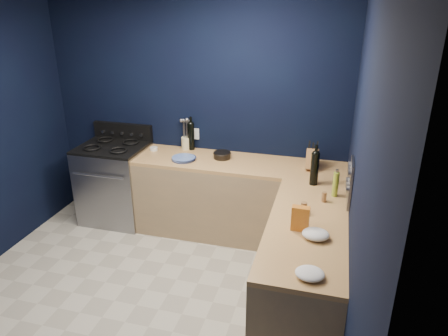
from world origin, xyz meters
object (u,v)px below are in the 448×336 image
(utensil_crock, at_px, (186,143))
(knife_block, at_px, (312,159))
(crouton_bag, at_px, (300,219))
(plate_stack, at_px, (184,158))
(gas_range, at_px, (116,184))

(utensil_crock, xyz_separation_m, knife_block, (1.47, -0.22, 0.03))
(utensil_crock, relative_size, crouton_bag, 0.72)
(plate_stack, xyz_separation_m, crouton_bag, (1.39, -1.17, 0.08))
(gas_range, relative_size, plate_stack, 3.56)
(utensil_crock, height_order, knife_block, knife_block)
(plate_stack, relative_size, crouton_bag, 1.29)
(gas_range, bearing_deg, knife_block, 1.21)
(plate_stack, xyz_separation_m, utensil_crock, (-0.09, 0.35, 0.06))
(gas_range, relative_size, knife_block, 4.31)
(gas_range, distance_m, knife_block, 2.37)
(gas_range, height_order, knife_block, knife_block)
(utensil_crock, xyz_separation_m, crouton_bag, (1.48, -1.51, 0.03))
(gas_range, xyz_separation_m, crouton_bag, (2.31, -1.24, 0.54))
(utensil_crock, bearing_deg, crouton_bag, -45.66)
(gas_range, height_order, crouton_bag, crouton_bag)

